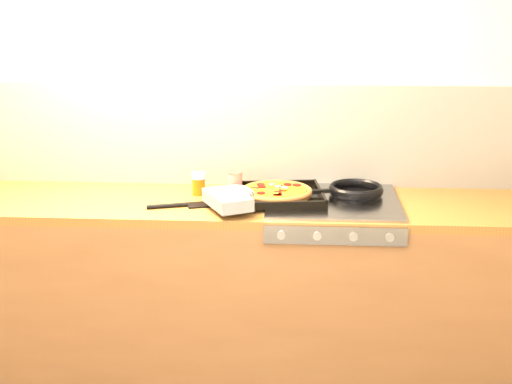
# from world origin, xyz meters

# --- Properties ---
(room_shell) EXTENTS (3.20, 3.20, 3.20)m
(room_shell) POSITION_xyz_m (0.00, 1.39, 1.15)
(room_shell) COLOR white
(room_shell) RESTS_ON ground
(counter_run) EXTENTS (3.20, 0.62, 0.90)m
(counter_run) POSITION_xyz_m (0.00, 1.10, 0.45)
(counter_run) COLOR brown
(counter_run) RESTS_ON ground
(stovetop) EXTENTS (0.60, 0.56, 0.02)m
(stovetop) POSITION_xyz_m (0.45, 1.10, 0.91)
(stovetop) COLOR gray
(stovetop) RESTS_ON counter_run
(pizza_on_tray) EXTENTS (0.56, 0.53, 0.07)m
(pizza_on_tray) POSITION_xyz_m (0.13, 1.07, 0.94)
(pizza_on_tray) COLOR black
(pizza_on_tray) RESTS_ON stovetop
(frying_pan) EXTENTS (0.44, 0.32, 0.04)m
(frying_pan) POSITION_xyz_m (0.55, 1.17, 0.94)
(frying_pan) COLOR black
(frying_pan) RESTS_ON stovetop
(tomato_can) EXTENTS (0.09, 0.09, 0.10)m
(tomato_can) POSITION_xyz_m (-0.01, 1.24, 0.95)
(tomato_can) COLOR maroon
(tomato_can) RESTS_ON counter_run
(juice_glass) EXTENTS (0.08, 0.08, 0.11)m
(juice_glass) POSITION_xyz_m (-0.18, 1.19, 0.95)
(juice_glass) COLOR #CB510B
(juice_glass) RESTS_ON counter_run
(wooden_spoon) EXTENTS (0.30, 0.06, 0.02)m
(wooden_spoon) POSITION_xyz_m (0.16, 1.28, 0.91)
(wooden_spoon) COLOR #9D7142
(wooden_spoon) RESTS_ON counter_run
(black_spatula) EXTENTS (0.28, 0.14, 0.02)m
(black_spatula) POSITION_xyz_m (-0.24, 0.99, 0.91)
(black_spatula) COLOR black
(black_spatula) RESTS_ON counter_run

